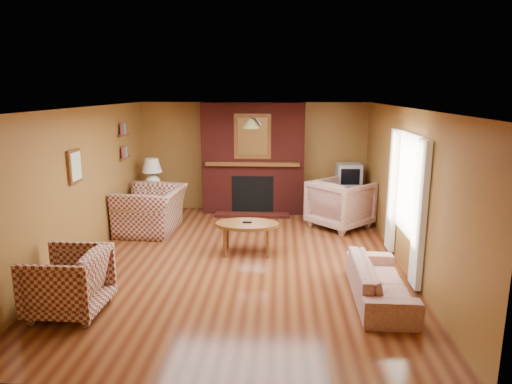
# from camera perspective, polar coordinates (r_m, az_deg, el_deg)

# --- Properties ---
(floor) EXTENTS (6.50, 6.50, 0.00)m
(floor) POSITION_cam_1_polar(r_m,az_deg,el_deg) (7.38, -1.76, -8.50)
(floor) COLOR #4B2010
(floor) RESTS_ON ground
(ceiling) EXTENTS (6.50, 6.50, 0.00)m
(ceiling) POSITION_cam_1_polar(r_m,az_deg,el_deg) (6.88, -1.90, 10.47)
(ceiling) COLOR silver
(ceiling) RESTS_ON wall_back
(wall_back) EXTENTS (6.50, 0.00, 6.50)m
(wall_back) POSITION_cam_1_polar(r_m,az_deg,el_deg) (10.23, -0.27, 4.44)
(wall_back) COLOR olive
(wall_back) RESTS_ON floor
(wall_front) EXTENTS (6.50, 0.00, 6.50)m
(wall_front) POSITION_cam_1_polar(r_m,az_deg,el_deg) (3.93, -5.93, -9.24)
(wall_front) COLOR olive
(wall_front) RESTS_ON floor
(wall_left) EXTENTS (0.00, 6.50, 6.50)m
(wall_left) POSITION_cam_1_polar(r_m,az_deg,el_deg) (7.66, -20.80, 0.82)
(wall_left) COLOR olive
(wall_left) RESTS_ON floor
(wall_right) EXTENTS (0.00, 6.50, 6.50)m
(wall_right) POSITION_cam_1_polar(r_m,az_deg,el_deg) (7.26, 18.24, 0.40)
(wall_right) COLOR olive
(wall_right) RESTS_ON floor
(fireplace) EXTENTS (2.20, 0.82, 2.40)m
(fireplace) POSITION_cam_1_polar(r_m,az_deg,el_deg) (9.97, -0.36, 4.12)
(fireplace) COLOR #4C1410
(fireplace) RESTS_ON floor
(window_right) EXTENTS (0.10, 1.85, 2.00)m
(window_right) POSITION_cam_1_polar(r_m,az_deg,el_deg) (7.07, 18.23, -0.52)
(window_right) COLOR beige
(window_right) RESTS_ON wall_right
(bookshelf) EXTENTS (0.09, 0.55, 0.71)m
(bookshelf) POSITION_cam_1_polar(r_m,az_deg,el_deg) (9.32, -16.03, 6.04)
(bookshelf) COLOR brown
(bookshelf) RESTS_ON wall_left
(botanical_print) EXTENTS (0.05, 0.40, 0.50)m
(botanical_print) POSITION_cam_1_polar(r_m,az_deg,el_deg) (7.32, -21.71, 3.02)
(botanical_print) COLOR brown
(botanical_print) RESTS_ON wall_left
(pendant_light) EXTENTS (0.36, 0.36, 0.48)m
(pendant_light) POSITION_cam_1_polar(r_m,az_deg,el_deg) (9.20, -0.62, 8.54)
(pendant_light) COLOR black
(pendant_light) RESTS_ON ceiling
(plaid_loveseat) EXTENTS (1.22, 1.38, 0.85)m
(plaid_loveseat) POSITION_cam_1_polar(r_m,az_deg,el_deg) (8.93, -12.91, -2.18)
(plaid_loveseat) COLOR maroon
(plaid_loveseat) RESTS_ON floor
(plaid_armchair) EXTENTS (0.89, 0.87, 0.80)m
(plaid_armchair) POSITION_cam_1_polar(r_m,az_deg,el_deg) (6.05, -22.46, -10.35)
(plaid_armchair) COLOR maroon
(plaid_armchair) RESTS_ON floor
(floral_sofa) EXTENTS (0.70, 1.71, 0.50)m
(floral_sofa) POSITION_cam_1_polar(r_m,az_deg,el_deg) (6.21, 15.23, -10.70)
(floral_sofa) COLOR #B4A58B
(floral_sofa) RESTS_ON floor
(floral_armchair) EXTENTS (1.44, 1.44, 0.94)m
(floral_armchair) POSITION_cam_1_polar(r_m,az_deg,el_deg) (9.11, 10.52, -1.47)
(floral_armchair) COLOR #B4A58B
(floral_armchair) RESTS_ON floor
(coffee_table) EXTENTS (1.05, 0.65, 0.54)m
(coffee_table) POSITION_cam_1_polar(r_m,az_deg,el_deg) (7.53, -1.11, -4.29)
(coffee_table) COLOR brown
(coffee_table) RESTS_ON floor
(side_table) EXTENTS (0.47, 0.47, 0.58)m
(side_table) POSITION_cam_1_polar(r_m,az_deg,el_deg) (9.97, -12.68, -1.42)
(side_table) COLOR brown
(side_table) RESTS_ON floor
(table_lamp) EXTENTS (0.41, 0.41, 0.68)m
(table_lamp) POSITION_cam_1_polar(r_m,az_deg,el_deg) (9.84, -12.86, 2.36)
(table_lamp) COLOR white
(table_lamp) RESTS_ON side_table
(tv_stand) EXTENTS (0.63, 0.58, 0.66)m
(tv_stand) POSITION_cam_1_polar(r_m,az_deg,el_deg) (10.04, 11.35, -1.01)
(tv_stand) COLOR black
(tv_stand) RESTS_ON floor
(crt_tv) EXTENTS (0.52, 0.52, 0.47)m
(crt_tv) POSITION_cam_1_polar(r_m,az_deg,el_deg) (9.91, 11.50, 2.15)
(crt_tv) COLOR #A0A2A7
(crt_tv) RESTS_ON tv_stand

